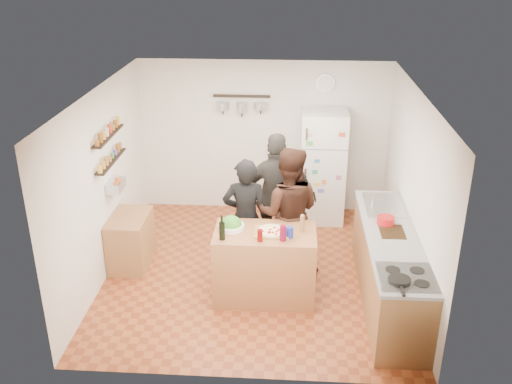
# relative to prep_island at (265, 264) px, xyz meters

# --- Properties ---
(room_shell) EXTENTS (4.20, 4.20, 4.20)m
(room_shell) POSITION_rel_prep_island_xyz_m (-0.16, 0.95, 0.79)
(room_shell) COLOR brown
(room_shell) RESTS_ON ground
(prep_island) EXTENTS (1.25, 0.72, 0.91)m
(prep_island) POSITION_rel_prep_island_xyz_m (0.00, 0.00, 0.00)
(prep_island) COLOR #A2643B
(prep_island) RESTS_ON floor
(pizza_board) EXTENTS (0.42, 0.34, 0.02)m
(pizza_board) POSITION_rel_prep_island_xyz_m (0.08, -0.02, 0.47)
(pizza_board) COLOR olive
(pizza_board) RESTS_ON prep_island
(pizza) EXTENTS (0.34, 0.34, 0.02)m
(pizza) POSITION_rel_prep_island_xyz_m (0.08, -0.02, 0.48)
(pizza) COLOR beige
(pizza) RESTS_ON pizza_board
(salad_bowl) EXTENTS (0.32, 0.32, 0.06)m
(salad_bowl) POSITION_rel_prep_island_xyz_m (-0.42, 0.05, 0.49)
(salad_bowl) COLOR white
(salad_bowl) RESTS_ON prep_island
(wine_bottle) EXTENTS (0.07, 0.07, 0.22)m
(wine_bottle) POSITION_rel_prep_island_xyz_m (-0.50, -0.22, 0.56)
(wine_bottle) COLOR black
(wine_bottle) RESTS_ON prep_island
(wine_glass_near) EXTENTS (0.06, 0.06, 0.15)m
(wine_glass_near) POSITION_rel_prep_island_xyz_m (-0.05, -0.24, 0.53)
(wine_glass_near) COLOR #570708
(wine_glass_near) RESTS_ON prep_island
(wine_glass_far) EXTENTS (0.08, 0.08, 0.19)m
(wine_glass_far) POSITION_rel_prep_island_xyz_m (0.22, -0.20, 0.55)
(wine_glass_far) COLOR maroon
(wine_glass_far) RESTS_ON prep_island
(pepper_mill) EXTENTS (0.06, 0.06, 0.18)m
(pepper_mill) POSITION_rel_prep_island_xyz_m (0.45, 0.05, 0.55)
(pepper_mill) COLOR olive
(pepper_mill) RESTS_ON prep_island
(salt_canister) EXTENTS (0.08, 0.08, 0.14)m
(salt_canister) POSITION_rel_prep_island_xyz_m (0.30, -0.12, 0.52)
(salt_canister) COLOR navy
(salt_canister) RESTS_ON prep_island
(person_left) EXTENTS (0.63, 0.43, 1.65)m
(person_left) POSITION_rel_prep_island_xyz_m (-0.28, 0.54, 0.37)
(person_left) COLOR black
(person_left) RESTS_ON floor
(person_center) EXTENTS (0.91, 0.73, 1.80)m
(person_center) POSITION_rel_prep_island_xyz_m (0.27, 0.58, 0.45)
(person_center) COLOR black
(person_center) RESTS_ON floor
(person_back) EXTENTS (1.08, 0.46, 1.84)m
(person_back) POSITION_rel_prep_island_xyz_m (0.12, 1.02, 0.47)
(person_back) COLOR #292725
(person_back) RESTS_ON floor
(counter_run) EXTENTS (0.63, 2.63, 0.90)m
(counter_run) POSITION_rel_prep_island_xyz_m (1.54, 0.01, -0.01)
(counter_run) COLOR #9E7042
(counter_run) RESTS_ON floor
(stove_top) EXTENTS (0.60, 0.62, 0.02)m
(stove_top) POSITION_rel_prep_island_xyz_m (1.54, -0.94, 0.46)
(stove_top) COLOR white
(stove_top) RESTS_ON counter_run
(skillet) EXTENTS (0.23, 0.23, 0.04)m
(skillet) POSITION_rel_prep_island_xyz_m (1.44, -1.05, 0.49)
(skillet) COLOR black
(skillet) RESTS_ON stove_top
(sink) EXTENTS (0.50, 0.80, 0.03)m
(sink) POSITION_rel_prep_island_xyz_m (1.54, 0.86, 0.46)
(sink) COLOR silver
(sink) RESTS_ON counter_run
(cutting_board) EXTENTS (0.30, 0.40, 0.02)m
(cutting_board) POSITION_rel_prep_island_xyz_m (1.54, 0.09, 0.46)
(cutting_board) COLOR olive
(cutting_board) RESTS_ON counter_run
(red_bowl) EXTENTS (0.22, 0.22, 0.09)m
(red_bowl) POSITION_rel_prep_island_xyz_m (1.49, 0.31, 0.51)
(red_bowl) COLOR red
(red_bowl) RESTS_ON counter_run
(fridge) EXTENTS (0.70, 0.68, 1.80)m
(fridge) POSITION_rel_prep_island_xyz_m (0.79, 2.31, 0.45)
(fridge) COLOR white
(fridge) RESTS_ON floor
(wall_clock) EXTENTS (0.30, 0.03, 0.30)m
(wall_clock) POSITION_rel_prep_island_xyz_m (0.79, 2.64, 1.69)
(wall_clock) COLOR silver
(wall_clock) RESTS_ON back_wall
(spice_shelf_lower) EXTENTS (0.12, 1.00, 0.02)m
(spice_shelf_lower) POSITION_rel_prep_island_xyz_m (-2.09, 0.76, 1.04)
(spice_shelf_lower) COLOR black
(spice_shelf_lower) RESTS_ON left_wall
(spice_shelf_upper) EXTENTS (0.12, 1.00, 0.02)m
(spice_shelf_upper) POSITION_rel_prep_island_xyz_m (-2.09, 0.76, 1.40)
(spice_shelf_upper) COLOR black
(spice_shelf_upper) RESTS_ON left_wall
(produce_basket) EXTENTS (0.18, 0.35, 0.14)m
(produce_basket) POSITION_rel_prep_island_xyz_m (-2.06, 0.76, 0.69)
(produce_basket) COLOR silver
(produce_basket) RESTS_ON left_wall
(side_table) EXTENTS (0.50, 0.80, 0.73)m
(side_table) POSITION_rel_prep_island_xyz_m (-1.90, 0.67, -0.09)
(side_table) COLOR #996440
(side_table) RESTS_ON floor
(pot_rack) EXTENTS (0.90, 0.04, 0.04)m
(pot_rack) POSITION_rel_prep_island_xyz_m (-0.51, 2.56, 1.49)
(pot_rack) COLOR black
(pot_rack) RESTS_ON back_wall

